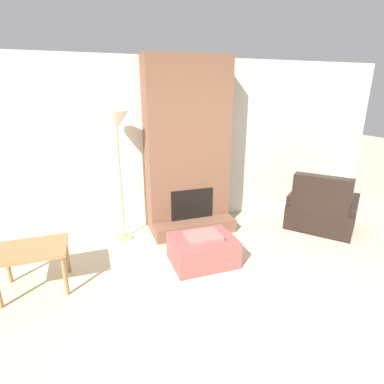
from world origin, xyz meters
TOP-DOWN VIEW (x-y plane):
  - ground_plane at (0.00, 0.00)m, footprint 24.00×24.00m
  - wall_back at (0.00, 2.77)m, footprint 7.46×0.06m
  - fireplace at (0.00, 2.50)m, footprint 1.27×0.75m
  - ottoman at (-0.18, 1.36)m, footprint 0.80×0.62m
  - armchair at (1.98, 1.71)m, footprint 1.29×1.31m
  - side_table at (-2.12, 1.45)m, footprint 0.71×0.54m
  - floor_lamp_left at (-1.05, 2.38)m, footprint 0.36×0.36m

SIDE VIEW (x-z plane):
  - ground_plane at x=0.00m, z-range 0.00..0.00m
  - ottoman at x=-0.18m, z-range -0.02..0.38m
  - armchair at x=1.98m, z-range -0.18..0.74m
  - side_table at x=-2.12m, z-range 0.19..0.70m
  - fireplace at x=0.00m, z-range -0.06..2.54m
  - wall_back at x=0.00m, z-range 0.00..2.60m
  - floor_lamp_left at x=-1.05m, z-range 0.71..2.58m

